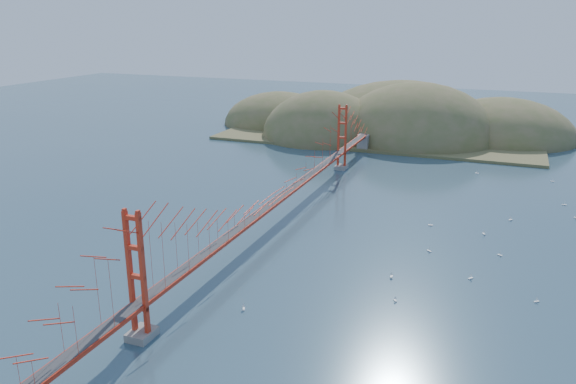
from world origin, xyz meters
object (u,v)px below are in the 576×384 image
at_px(sailboat_1, 500,255).
at_px(sailboat_0, 391,276).
at_px(bridge, 277,173).
at_px(sailboat_2, 429,250).

distance_m(sailboat_1, sailboat_0, 14.69).
bearing_deg(bridge, sailboat_1, -0.79).
height_order(sailboat_2, sailboat_0, sailboat_0).
xyz_separation_m(sailboat_1, sailboat_0, (-10.50, -10.27, 0.01)).
relative_size(sailboat_2, sailboat_0, 0.93).
bearing_deg(sailboat_2, bridge, 173.85).
relative_size(bridge, sailboat_2, 137.53).
height_order(sailboat_1, sailboat_0, sailboat_0).
bearing_deg(sailboat_2, sailboat_1, 13.01).
relative_size(sailboat_1, sailboat_2, 0.94).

